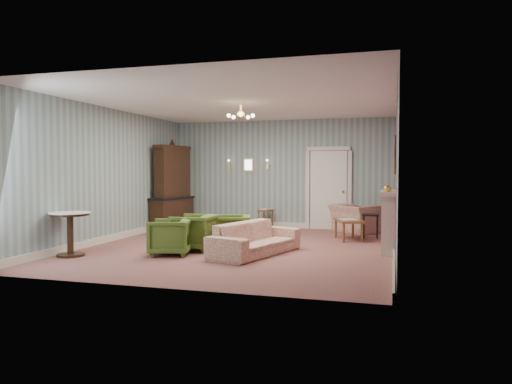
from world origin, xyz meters
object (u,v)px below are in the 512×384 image
(olive_chair_b, at_px, (194,230))
(side_table_black, at_px, (370,226))
(olive_chair_c, at_px, (233,229))
(dresser, at_px, (172,185))
(coffee_table, at_px, (348,230))
(pedestal_table, at_px, (70,234))
(sofa_chintz, at_px, (255,233))
(olive_chair_a, at_px, (170,235))
(wingback_chair, at_px, (356,214))
(fireplace, at_px, (388,221))

(olive_chair_b, distance_m, side_table_black, 4.13)
(olive_chair_c, height_order, dresser, dresser)
(coffee_table, xyz_separation_m, pedestal_table, (-4.64, -3.45, 0.17))
(olive_chair_b, height_order, side_table_black, olive_chair_b)
(olive_chair_c, bearing_deg, sofa_chintz, 24.39)
(olive_chair_a, bearing_deg, olive_chair_b, 144.61)
(olive_chair_b, bearing_deg, olive_chair_a, -20.76)
(olive_chair_b, xyz_separation_m, wingback_chair, (2.81, 3.58, 0.08))
(olive_chair_c, bearing_deg, dresser, -148.26)
(pedestal_table, bearing_deg, olive_chair_b, 32.52)
(olive_chair_b, bearing_deg, olive_chair_c, 141.42)
(olive_chair_c, relative_size, side_table_black, 1.26)
(sofa_chintz, bearing_deg, side_table_black, -18.27)
(wingback_chair, bearing_deg, sofa_chintz, 107.17)
(olive_chair_c, distance_m, fireplace, 3.08)
(fireplace, distance_m, coffee_table, 1.54)
(olive_chair_a, relative_size, coffee_table, 0.81)
(olive_chair_b, xyz_separation_m, dresser, (-1.87, 2.89, 0.78))
(dresser, distance_m, fireplace, 5.83)
(pedestal_table, bearing_deg, wingback_chair, 45.55)
(sofa_chintz, bearing_deg, coffee_table, -14.89)
(wingback_chair, relative_size, coffee_table, 1.19)
(sofa_chintz, bearing_deg, olive_chair_b, 102.04)
(sofa_chintz, distance_m, dresser, 4.41)
(olive_chair_b, relative_size, fireplace, 0.55)
(dresser, bearing_deg, olive_chair_a, -54.91)
(side_table_black, relative_size, pedestal_table, 0.70)
(olive_chair_a, relative_size, pedestal_table, 0.91)
(fireplace, relative_size, side_table_black, 2.51)
(sofa_chintz, xyz_separation_m, dresser, (-3.14, 3.00, 0.77))
(coffee_table, distance_m, side_table_black, 0.59)
(wingback_chair, xyz_separation_m, side_table_black, (0.40, -0.98, -0.19))
(dresser, bearing_deg, olive_chair_c, -32.10)
(olive_chair_b, height_order, wingback_chair, wingback_chair)
(fireplace, xyz_separation_m, pedestal_table, (-5.51, -2.22, -0.18))
(wingback_chair, height_order, coffee_table, wingback_chair)
(side_table_black, bearing_deg, olive_chair_a, -137.01)
(olive_chair_a, xyz_separation_m, dresser, (-1.64, 3.48, 0.80))
(wingback_chair, bearing_deg, dresser, 48.19)
(wingback_chair, xyz_separation_m, pedestal_table, (-4.70, -4.79, -0.07))
(olive_chair_c, distance_m, pedestal_table, 3.11)
(wingback_chair, distance_m, side_table_black, 1.08)
(sofa_chintz, xyz_separation_m, coffee_table, (1.48, 2.35, -0.17))
(olive_chair_a, distance_m, pedestal_table, 1.78)
(olive_chair_b, height_order, fireplace, fireplace)
(olive_chair_c, bearing_deg, wingback_chair, 125.63)
(olive_chair_c, height_order, sofa_chintz, sofa_chintz)
(side_table_black, height_order, pedestal_table, pedestal_table)
(olive_chair_a, bearing_deg, wingback_chair, 129.13)
(dresser, relative_size, coffee_table, 2.57)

